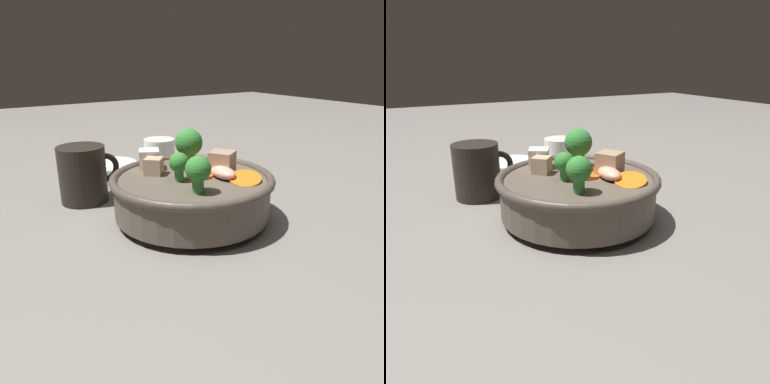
% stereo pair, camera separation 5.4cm
% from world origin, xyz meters
% --- Properties ---
extents(ground_plane, '(3.00, 3.00, 0.00)m').
position_xyz_m(ground_plane, '(0.00, 0.00, 0.00)').
color(ground_plane, slate).
extents(stirfry_bowl, '(0.24, 0.24, 0.13)m').
position_xyz_m(stirfry_bowl, '(0.00, 0.00, 0.05)').
color(stirfry_bowl, '#51473D').
rests_on(stirfry_bowl, ground_plane).
extents(side_saucer, '(0.11, 0.11, 0.01)m').
position_xyz_m(side_saucer, '(0.01, 0.31, 0.01)').
color(side_saucer, white).
rests_on(side_saucer, ground_plane).
extents(tea_cup, '(0.07, 0.07, 0.06)m').
position_xyz_m(tea_cup, '(0.10, 0.28, 0.03)').
color(tea_cup, white).
rests_on(tea_cup, ground_plane).
extents(dark_mug, '(0.10, 0.08, 0.09)m').
position_xyz_m(dark_mug, '(-0.11, 0.16, 0.05)').
color(dark_mug, black).
rests_on(dark_mug, ground_plane).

